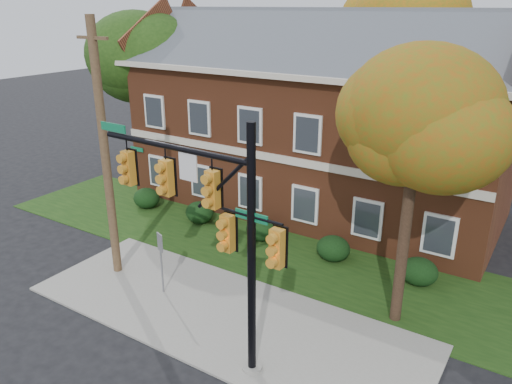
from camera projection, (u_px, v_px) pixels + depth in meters
The scene contains 15 objects.
ground at pixel (204, 331), 16.14m from camera, with size 120.00×120.00×0.00m, color black.
sidewalk at pixel (222, 315), 16.91m from camera, with size 14.00×5.00×0.08m, color gray.
grass_strip at pixel (293, 257), 20.86m from camera, with size 30.00×6.00×0.04m, color #193811.
apartment_building at pixel (317, 110), 24.80m from camera, with size 18.80×8.80×9.74m.
hedge_far_left at pixel (147, 198), 25.77m from camera, with size 1.40×1.26×1.05m, color black.
hedge_left at pixel (200, 212), 24.00m from camera, with size 1.40×1.26×1.05m, color black.
hedge_center at pixel (261, 229), 22.24m from camera, with size 1.40×1.26×1.05m, color black.
hedge_right at pixel (333, 248), 20.48m from camera, with size 1.40×1.26×1.05m, color black.
hedge_far_right at pixel (419, 271), 18.71m from camera, with size 1.40×1.26×1.05m, color black.
tree_near_right at pixel (424, 126), 14.19m from camera, with size 4.50×4.25×8.58m.
tree_left_rear at pixel (155, 65), 28.23m from camera, with size 5.40×5.10×8.88m.
tree_far_rear at pixel (401, 24), 28.94m from camera, with size 6.84×6.46×11.52m.
traffic_signal at pixel (212, 216), 13.51m from camera, with size 6.56×0.62×7.32m.
utility_pole at pixel (105, 153), 18.02m from camera, with size 1.50×0.33×9.63m.
sign_post at pixel (161, 254), 17.68m from camera, with size 0.34×0.17×2.42m.
Camera 1 is at (8.70, -10.46, 9.94)m, focal length 35.00 mm.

